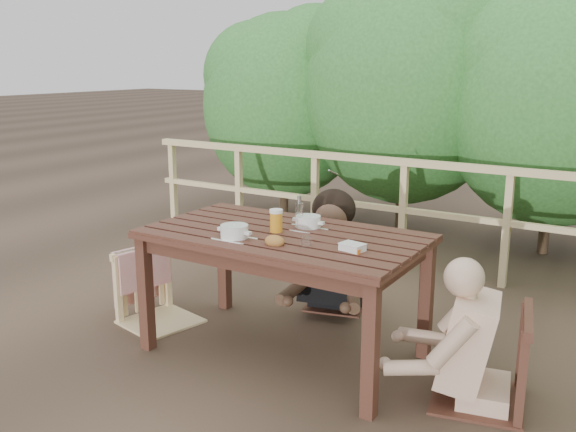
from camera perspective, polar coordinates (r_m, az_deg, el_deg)
The scene contains 16 objects.
ground at distance 4.21m, azimuth -0.37°, elevation -12.12°, with size 60.00×60.00×0.00m, color brown.
table at distance 4.05m, azimuth -0.37°, elevation -7.09°, with size 1.71×0.96×0.79m, color #412319.
chair_left at distance 4.57m, azimuth -11.63°, elevation -3.69°, with size 0.49×0.49×0.98m, color #DCC087.
chair_far at distance 4.83m, azimuth 4.44°, elevation -3.14°, with size 0.44×0.44×0.88m, color #412319.
chair_right at distance 3.61m, azimuth 17.21°, elevation -8.38°, with size 0.51×0.51×1.03m, color #412319.
woman at distance 4.77m, azimuth 4.61°, elevation 0.13°, with size 0.58×0.71×1.44m, color black, non-canonical shape.
diner_right at distance 3.55m, azimuth 17.86°, elevation -6.11°, with size 0.54×0.67×1.34m, color beige, non-canonical shape.
railing at distance 5.74m, azimuth 10.28°, elevation 0.10°, with size 5.60×0.10×1.01m, color #DCC087.
hedge_row at distance 6.61m, azimuth 18.09°, elevation 13.62°, with size 6.60×1.60×3.80m, color #2F692B, non-canonical shape.
soup_near at distance 3.82m, azimuth -4.84°, elevation -1.49°, with size 0.28×0.28×0.09m, color white.
soup_far at distance 4.05m, azimuth 1.83°, elevation -0.60°, with size 0.27×0.27×0.09m, color white.
bread_roll at distance 3.66m, azimuth -1.21°, elevation -2.28°, with size 0.12×0.09×0.07m, color #AB6D29.
beer_glass at distance 3.93m, azimuth -1.07°, elevation -0.53°, with size 0.08×0.08×0.16m, color #C87610.
bottle at distance 4.01m, azimuth 1.02°, elevation 0.25°, with size 0.05×0.05×0.22m, color silver.
tumbler at distance 3.63m, azimuth 1.63°, elevation -2.44°, with size 0.06×0.06×0.07m, color silver.
butter_tub at distance 3.57m, azimuth 5.80°, elevation -2.91°, with size 0.14×0.10×0.06m, color white.
Camera 1 is at (2.01, -3.21, 1.84)m, focal length 39.59 mm.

